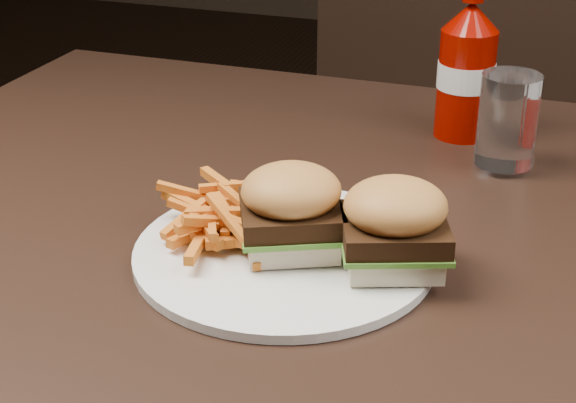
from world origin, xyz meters
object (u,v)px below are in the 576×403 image
(ketchup_bottle, at_px, (465,85))
(chair_far, at_px, (464,180))
(plate, at_px, (284,253))
(tumbler, at_px, (508,120))
(dining_table, at_px, (408,245))

(ketchup_bottle, bearing_deg, chair_far, 96.09)
(plate, bearing_deg, tumbler, 59.03)
(dining_table, bearing_deg, tumbler, 68.00)
(plate, bearing_deg, chair_far, 87.85)
(tumbler, bearing_deg, ketchup_bottle, 125.16)
(chair_far, xyz_separation_m, tumbler, (0.12, -0.67, 0.38))
(dining_table, height_order, ketchup_bottle, ketchup_bottle)
(dining_table, distance_m, chair_far, 0.88)
(plate, relative_size, tumbler, 2.69)
(dining_table, distance_m, ketchup_bottle, 0.26)
(chair_far, relative_size, tumbler, 4.70)
(dining_table, xyz_separation_m, chair_far, (-0.05, 0.83, -0.30))
(ketchup_bottle, bearing_deg, tumbler, -54.84)
(dining_table, relative_size, tumbler, 12.41)
(chair_far, relative_size, ketchup_bottle, 3.59)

